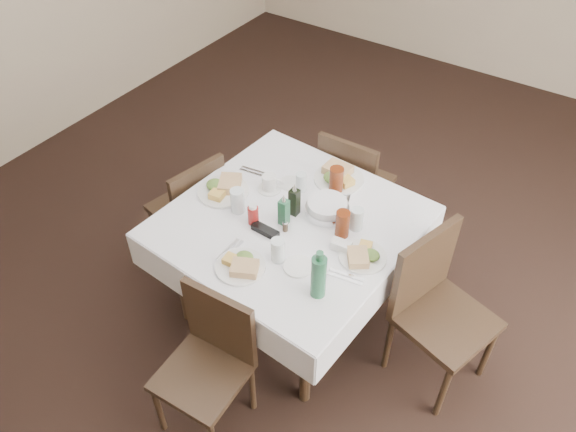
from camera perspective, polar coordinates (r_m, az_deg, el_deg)
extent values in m
plane|color=black|center=(3.70, 4.03, -8.50)|extent=(7.00, 7.00, 0.00)
cylinder|color=#302013|center=(3.39, -10.78, -6.27)|extent=(0.06, 0.06, 0.72)
cylinder|color=#302013|center=(3.84, -1.04, 1.78)|extent=(0.06, 0.06, 0.72)
cylinder|color=#302013|center=(2.99, 1.82, -14.52)|extent=(0.06, 0.06, 0.72)
cylinder|color=#302013|center=(3.50, 10.78, -4.27)|extent=(0.06, 0.06, 0.72)
cube|color=#302013|center=(3.11, 0.21, -0.73)|extent=(1.22, 1.22, 0.03)
cube|color=white|center=(3.10, 0.21, -0.45)|extent=(1.34, 1.34, 0.01)
cube|color=white|center=(3.57, 6.40, 3.72)|extent=(1.25, 0.10, 0.22)
cube|color=white|center=(2.87, -7.59, -8.86)|extent=(1.25, 0.10, 0.22)
cube|color=white|center=(2.96, 9.96, -7.12)|extent=(0.10, 1.25, 0.22)
cube|color=white|center=(3.49, -7.99, 2.56)|extent=(0.10, 1.25, 0.22)
cube|color=#302013|center=(3.90, 7.01, 3.32)|extent=(0.42, 0.42, 0.04)
cube|color=#302013|center=(3.62, 5.92, 4.50)|extent=(0.41, 0.04, 0.45)
cylinder|color=#302013|center=(4.11, 10.11, 1.48)|extent=(0.03, 0.03, 0.42)
cylinder|color=#302013|center=(3.86, 7.85, -1.44)|extent=(0.03, 0.03, 0.42)
cylinder|color=#302013|center=(4.21, 5.75, 3.24)|extent=(0.03, 0.03, 0.42)
cylinder|color=#302013|center=(3.97, 3.29, 0.50)|extent=(0.03, 0.03, 0.42)
cube|color=#302013|center=(2.92, -8.73, -15.77)|extent=(0.42, 0.42, 0.04)
cube|color=#302013|center=(2.81, -6.92, -10.78)|extent=(0.40, 0.06, 0.44)
cylinder|color=#302013|center=(3.11, -13.01, -18.48)|extent=(0.03, 0.03, 0.41)
cylinder|color=#302013|center=(3.22, -8.95, -14.05)|extent=(0.03, 0.03, 0.41)
cylinder|color=#302013|center=(3.10, -3.65, -16.94)|extent=(0.03, 0.03, 0.41)
cube|color=#302013|center=(3.13, 15.76, -10.26)|extent=(0.56, 0.56, 0.04)
cube|color=#302013|center=(3.01, 13.64, -5.17)|extent=(0.17, 0.44, 0.49)
cylinder|color=#302013|center=(3.16, 15.51, -16.74)|extent=(0.04, 0.04, 0.46)
cylinder|color=#302013|center=(3.26, 10.19, -12.52)|extent=(0.04, 0.04, 0.46)
cylinder|color=#302013|center=(3.37, 19.69, -12.73)|extent=(0.04, 0.04, 0.46)
cylinder|color=#302013|center=(3.47, 14.57, -8.97)|extent=(0.04, 0.04, 0.46)
cube|color=#302013|center=(3.76, -10.31, 0.82)|extent=(0.47, 0.47, 0.04)
cube|color=#302013|center=(3.50, -8.99, 2.06)|extent=(0.12, 0.40, 0.43)
cylinder|color=#302013|center=(4.07, -9.47, 0.98)|extent=(0.03, 0.03, 0.41)
cylinder|color=#302013|center=(3.86, -6.39, -1.45)|extent=(0.03, 0.03, 0.41)
cylinder|color=#302013|center=(3.95, -13.43, -1.36)|extent=(0.03, 0.03, 0.41)
cylinder|color=#302013|center=(3.73, -10.47, -4.01)|extent=(0.03, 0.03, 0.41)
cylinder|color=white|center=(3.36, 5.19, 3.77)|extent=(0.30, 0.30, 0.02)
cube|color=tan|center=(3.38, 5.07, 4.72)|extent=(0.16, 0.13, 0.05)
cube|color=gold|center=(3.31, 5.80, 3.63)|extent=(0.12, 0.11, 0.04)
ellipsoid|color=#2E6026|center=(3.32, 4.54, 3.91)|extent=(0.11, 0.10, 0.05)
cylinder|color=white|center=(2.85, -4.86, -5.15)|extent=(0.26, 0.26, 0.01)
cube|color=tan|center=(2.80, -4.43, -5.29)|extent=(0.17, 0.15, 0.04)
cube|color=gold|center=(2.85, -5.70, -4.49)|extent=(0.09, 0.08, 0.03)
ellipsoid|color=#2E6026|center=(2.85, -4.44, -4.21)|extent=(0.10, 0.09, 0.04)
cylinder|color=white|center=(2.91, 7.59, -4.11)|extent=(0.25, 0.25, 0.01)
cube|color=tan|center=(2.87, 7.12, -4.17)|extent=(0.16, 0.16, 0.04)
cube|color=gold|center=(2.93, 7.83, -3.19)|extent=(0.08, 0.10, 0.03)
ellipsoid|color=#2E6026|center=(2.89, 8.44, -3.93)|extent=(0.09, 0.08, 0.04)
cylinder|color=white|center=(3.28, -6.60, 2.50)|extent=(0.30, 0.30, 0.02)
cube|color=tan|center=(3.28, -5.93, 3.29)|extent=(0.18, 0.19, 0.05)
cube|color=gold|center=(3.23, -7.12, 2.30)|extent=(0.09, 0.11, 0.04)
ellipsoid|color=#2E6026|center=(3.28, -7.39, 3.17)|extent=(0.11, 0.10, 0.05)
cylinder|color=white|center=(3.32, 0.26, 3.35)|extent=(0.14, 0.14, 0.01)
cylinder|color=white|center=(2.84, 1.05, -5.13)|extent=(0.15, 0.15, 0.01)
cylinder|color=silver|center=(3.25, 1.35, 3.48)|extent=(0.06, 0.06, 0.12)
cylinder|color=silver|center=(2.83, -1.02, -3.51)|extent=(0.07, 0.07, 0.13)
cylinder|color=silver|center=(3.02, 6.99, -0.31)|extent=(0.07, 0.07, 0.13)
cylinder|color=silver|center=(3.11, -5.15, 1.56)|extent=(0.08, 0.08, 0.15)
cylinder|color=maroon|center=(3.23, 4.92, 3.61)|extent=(0.08, 0.08, 0.17)
cylinder|color=maroon|center=(2.97, 5.56, -0.80)|extent=(0.08, 0.08, 0.16)
cylinder|color=silver|center=(3.13, 3.98, 0.61)|extent=(0.25, 0.25, 0.04)
cylinder|color=white|center=(3.10, 4.01, 1.07)|extent=(0.22, 0.22, 0.05)
cube|color=black|center=(3.08, 0.65, 1.42)|extent=(0.05, 0.05, 0.16)
cone|color=silver|center=(3.01, 0.67, 2.93)|extent=(0.03, 0.03, 0.05)
cube|color=#24623F|center=(3.02, -0.42, 0.39)|extent=(0.05, 0.05, 0.16)
cone|color=silver|center=(2.95, -0.43, 1.85)|extent=(0.03, 0.03, 0.04)
cylinder|color=maroon|center=(3.04, -3.56, 0.07)|extent=(0.06, 0.06, 0.11)
cylinder|color=white|center=(3.00, -3.61, 0.99)|extent=(0.04, 0.04, 0.02)
cylinder|color=white|center=(3.08, -0.68, 0.17)|extent=(0.03, 0.03, 0.06)
cylinder|color=silver|center=(3.06, -0.69, 0.67)|extent=(0.03, 0.03, 0.01)
cylinder|color=#3C2D1F|center=(3.01, -0.28, -1.09)|extent=(0.03, 0.03, 0.06)
cylinder|color=silver|center=(2.99, -0.28, -0.63)|extent=(0.03, 0.03, 0.01)
cylinder|color=white|center=(3.29, -1.90, 2.79)|extent=(0.14, 0.14, 0.01)
cylinder|color=white|center=(3.25, -1.92, 3.46)|extent=(0.08, 0.08, 0.09)
cylinder|color=black|center=(3.23, -1.93, 3.89)|extent=(0.07, 0.07, 0.01)
torus|color=white|center=(3.25, -0.99, 3.40)|extent=(0.06, 0.04, 0.06)
cube|color=black|center=(3.01, -2.33, -1.48)|extent=(0.16, 0.06, 0.03)
cylinder|color=#24623F|center=(2.65, 3.12, -6.20)|extent=(0.07, 0.07, 0.24)
cylinder|color=#24623F|center=(2.54, 3.24, -4.08)|extent=(0.04, 0.04, 0.04)
cube|color=white|center=(2.93, 5.42, -3.02)|extent=(0.11, 0.07, 0.05)
cube|color=pink|center=(2.92, 5.43, -2.91)|extent=(0.08, 0.05, 0.02)
cube|color=silver|center=(3.29, 5.81, 2.62)|extent=(0.08, 0.19, 0.01)
cube|color=silver|center=(3.29, 6.34, 2.53)|extent=(0.08, 0.19, 0.01)
cube|color=silver|center=(2.93, -5.69, -3.64)|extent=(0.02, 0.18, 0.01)
cube|color=silver|center=(2.94, -6.12, -3.42)|extent=(0.02, 0.18, 0.01)
cube|color=silver|center=(2.80, 5.84, -6.37)|extent=(0.18, 0.05, 0.01)
cube|color=silver|center=(2.82, 6.04, -5.97)|extent=(0.18, 0.05, 0.01)
cube|color=silver|center=(3.43, -3.41, 4.64)|extent=(0.18, 0.04, 0.01)
cube|color=silver|center=(3.41, -3.62, 4.38)|extent=(0.18, 0.04, 0.01)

